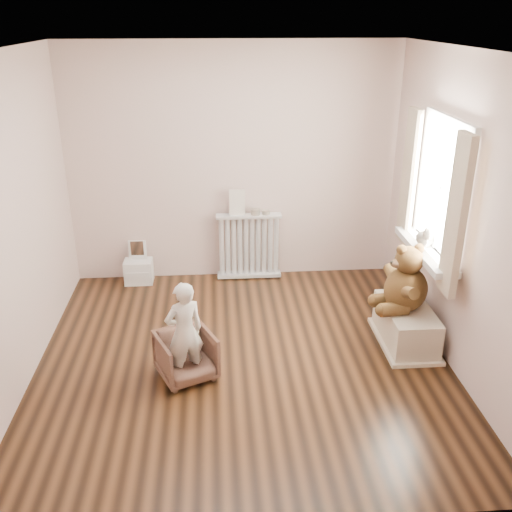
{
  "coord_description": "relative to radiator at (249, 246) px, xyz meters",
  "views": [
    {
      "loc": [
        -0.21,
        -4.3,
        2.86
      ],
      "look_at": [
        0.15,
        0.45,
        0.8
      ],
      "focal_mm": 40.0,
      "sensor_mm": 36.0,
      "label": 1
    }
  ],
  "objects": [
    {
      "name": "front_wall",
      "position": [
        -0.16,
        -3.48,
        0.91
      ],
      "size": [
        3.6,
        0.02,
        2.6
      ],
      "primitive_type": "cube",
      "color": "beige",
      "rests_on": "ground"
    },
    {
      "name": "ceiling",
      "position": [
        -0.16,
        -1.68,
        2.21
      ],
      "size": [
        3.6,
        3.6,
        0.01
      ],
      "primitive_type": "cube",
      "color": "white",
      "rests_on": "ground"
    },
    {
      "name": "teddy_bear",
      "position": [
        1.31,
        -1.53,
        0.28
      ],
      "size": [
        0.54,
        0.44,
        0.62
      ],
      "primitive_type": null,
      "rotation": [
        0.0,
        0.0,
        0.1
      ],
      "color": "#3C2610",
      "rests_on": "toy_bench"
    },
    {
      "name": "left_wall",
      "position": [
        -1.96,
        -1.68,
        0.91
      ],
      "size": [
        0.02,
        3.6,
        2.6
      ],
      "primitive_type": "cube",
      "color": "beige",
      "rests_on": "ground"
    },
    {
      "name": "curtain_right",
      "position": [
        1.49,
        -0.81,
        1.0
      ],
      "size": [
        0.06,
        0.26,
        1.3
      ],
      "primitive_type": "cube",
      "color": "#C6B494",
      "rests_on": "right_wall"
    },
    {
      "name": "window",
      "position": [
        1.6,
        -1.38,
        1.06
      ],
      "size": [
        0.03,
        0.9,
        1.1
      ],
      "primitive_type": "cube",
      "color": "white",
      "rests_on": "right_wall"
    },
    {
      "name": "floor",
      "position": [
        -0.16,
        -1.68,
        -0.39
      ],
      "size": [
        3.6,
        3.6,
        0.01
      ],
      "primitive_type": "cube",
      "color": "black",
      "rests_on": "ground"
    },
    {
      "name": "back_wall",
      "position": [
        -0.16,
        0.12,
        0.91
      ],
      "size": [
        3.6,
        0.02,
        2.6
      ],
      "primitive_type": "cube",
      "color": "beige",
      "rests_on": "ground"
    },
    {
      "name": "curtain_left",
      "position": [
        1.49,
        -1.95,
        1.0
      ],
      "size": [
        0.06,
        0.26,
        1.3
      ],
      "primitive_type": "cube",
      "color": "#C6B494",
      "rests_on": "right_wall"
    },
    {
      "name": "toy_vanity",
      "position": [
        -1.26,
        -0.03,
        -0.11
      ],
      "size": [
        0.31,
        0.22,
        0.49
      ],
      "primitive_type": "cube",
      "color": "silver",
      "rests_on": "floor"
    },
    {
      "name": "armchair",
      "position": [
        -0.65,
        -1.91,
        -0.18
      ],
      "size": [
        0.59,
        0.59,
        0.41
      ],
      "primitive_type": "imported",
      "rotation": [
        0.0,
        0.0,
        0.42
      ],
      "color": "brown",
      "rests_on": "floor"
    },
    {
      "name": "window_sill",
      "position": [
        1.51,
        -1.38,
        0.48
      ],
      "size": [
        0.22,
        1.1,
        0.06
      ],
      "primitive_type": "cube",
      "color": "silver",
      "rests_on": "right_wall"
    },
    {
      "name": "child",
      "position": [
        -0.65,
        -1.96,
        0.07
      ],
      "size": [
        0.38,
        0.33,
        0.89
      ],
      "primitive_type": "imported",
      "rotation": [
        0.0,
        0.0,
        3.56
      ],
      "color": "silver",
      "rests_on": "armchair"
    },
    {
      "name": "tin_a",
      "position": [
        0.07,
        0.0,
        0.41
      ],
      "size": [
        0.1,
        0.1,
        0.06
      ],
      "primitive_type": "cylinder",
      "color": "#A59E8C",
      "rests_on": "radiator"
    },
    {
      "name": "toy_bench",
      "position": [
        1.36,
        -1.52,
        -0.19
      ],
      "size": [
        0.41,
        0.78,
        0.37
      ],
      "primitive_type": "cube",
      "color": "beige",
      "rests_on": "floor"
    },
    {
      "name": "right_wall",
      "position": [
        1.64,
        -1.68,
        0.91
      ],
      "size": [
        0.02,
        3.6,
        2.6
      ],
      "primitive_type": "cube",
      "color": "beige",
      "rests_on": "ground"
    },
    {
      "name": "paper_doll",
      "position": [
        -0.13,
        0.0,
        0.53
      ],
      "size": [
        0.17,
        0.02,
        0.29
      ],
      "primitive_type": "cube",
      "color": "beige",
      "rests_on": "radiator"
    },
    {
      "name": "tin_b",
      "position": [
        0.19,
        0.0,
        0.4
      ],
      "size": [
        0.09,
        0.09,
        0.05
      ],
      "primitive_type": "cylinder",
      "color": "#A59E8C",
      "rests_on": "radiator"
    },
    {
      "name": "radiator",
      "position": [
        0.0,
        0.0,
        0.0
      ],
      "size": [
        0.73,
        0.14,
        0.77
      ],
      "primitive_type": "cube",
      "color": "silver",
      "rests_on": "floor"
    },
    {
      "name": "plush_cat",
      "position": [
        1.5,
        -1.35,
        0.61
      ],
      "size": [
        0.18,
        0.26,
        0.2
      ],
      "primitive_type": null,
      "rotation": [
        0.0,
        0.0,
        -0.14
      ],
      "color": "slate",
      "rests_on": "window_sill"
    }
  ]
}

